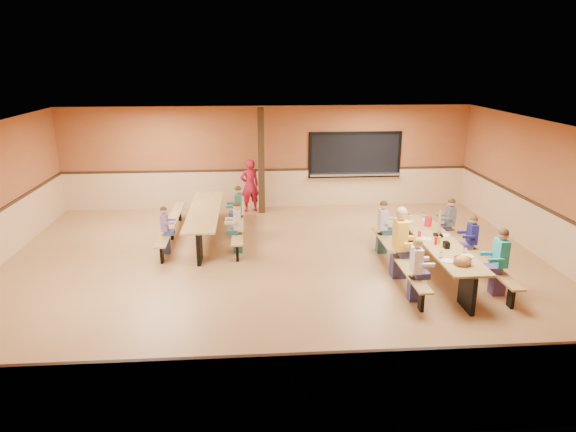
{
  "coord_description": "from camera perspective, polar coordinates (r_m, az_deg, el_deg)",
  "views": [
    {
      "loc": [
        -0.49,
        -9.96,
        4.31
      ],
      "look_at": [
        0.26,
        0.25,
        1.15
      ],
      "focal_mm": 32.0,
      "sensor_mm": 36.0,
      "label": 1
    }
  ],
  "objects": [
    {
      "name": "napkin_dispenser",
      "position": [
        10.53,
        17.19,
        -3.08
      ],
      "size": [
        0.1,
        0.14,
        0.13
      ],
      "primitive_type": "cube",
      "color": "black",
      "rests_on": "cafeteria_table_main"
    },
    {
      "name": "ground",
      "position": [
        10.87,
        -1.26,
        -6.22
      ],
      "size": [
        12.0,
        12.0,
        0.0
      ],
      "primitive_type": "plane",
      "color": "#936137",
      "rests_on": "ground"
    },
    {
      "name": "seated_adult_yellow",
      "position": [
        10.62,
        12.3,
        -2.96
      ],
      "size": [
        0.49,
        0.4,
        1.46
      ],
      "primitive_type": null,
      "color": "yellow",
      "rests_on": "ground"
    },
    {
      "name": "place_settings",
      "position": [
        10.91,
        16.4,
        -2.36
      ],
      "size": [
        0.65,
        3.3,
        0.11
      ],
      "primitive_type": null,
      "color": "beige",
      "rests_on": "cafeteria_table_main"
    },
    {
      "name": "cafeteria_table_main",
      "position": [
        11.0,
        16.28,
        -3.68
      ],
      "size": [
        1.91,
        3.7,
        0.74
      ],
      "color": "#A27840",
      "rests_on": "ground"
    },
    {
      "name": "seated_child_white_left",
      "position": [
        9.71,
        14.02,
        -5.83
      ],
      "size": [
        0.37,
        0.3,
        1.21
      ],
      "primitive_type": null,
      "color": "white",
      "rests_on": "ground"
    },
    {
      "name": "seated_child_tan_sec",
      "position": [
        11.8,
        -5.65,
        -1.28
      ],
      "size": [
        0.36,
        0.29,
        1.19
      ],
      "primitive_type": null,
      "color": "#C1AB9C",
      "rests_on": "ground"
    },
    {
      "name": "seated_child_teal_right",
      "position": [
        10.44,
        22.47,
        -4.77
      ],
      "size": [
        0.41,
        0.33,
        1.29
      ],
      "primitive_type": null,
      "color": "teal",
      "rests_on": "ground"
    },
    {
      "name": "cafeteria_table_second",
      "position": [
        12.84,
        -9.22,
        -0.21
      ],
      "size": [
        1.91,
        3.7,
        0.74
      ],
      "color": "#A27840",
      "rests_on": "ground"
    },
    {
      "name": "punch_pitcher",
      "position": [
        11.76,
        15.32,
        -0.58
      ],
      "size": [
        0.16,
        0.16,
        0.22
      ],
      "primitive_type": "cylinder",
      "color": "red",
      "rests_on": "cafeteria_table_main"
    },
    {
      "name": "seated_child_purple_sec",
      "position": [
        12.03,
        -13.52,
        -1.55
      ],
      "size": [
        0.32,
        0.26,
        1.1
      ],
      "primitive_type": null,
      "color": "#7C5186",
      "rests_on": "ground"
    },
    {
      "name": "room_envelope",
      "position": [
        10.61,
        -1.29,
        -2.79
      ],
      "size": [
        12.04,
        10.04,
        3.02
      ],
      "color": "#9C562D",
      "rests_on": "ground"
    },
    {
      "name": "table_paddle",
      "position": [
        11.13,
        16.38,
        -1.54
      ],
      "size": [
        0.16,
        0.16,
        0.56
      ],
      "color": "black",
      "rests_on": "cafeteria_table_main"
    },
    {
      "name": "seated_child_grey_left",
      "position": [
        11.91,
        10.45,
        -1.24
      ],
      "size": [
        0.37,
        0.31,
        1.22
      ],
      "primitive_type": null,
      "color": "#AEAEAE",
      "rests_on": "ground"
    },
    {
      "name": "condiment_ketchup",
      "position": [
        10.64,
        16.09,
        -2.66
      ],
      "size": [
        0.06,
        0.06,
        0.17
      ],
      "primitive_type": "cylinder",
      "color": "#B2140F",
      "rests_on": "cafeteria_table_main"
    },
    {
      "name": "structural_post",
      "position": [
        14.64,
        -2.99,
        6.07
      ],
      "size": [
        0.18,
        0.18,
        3.0
      ],
      "primitive_type": "cube",
      "color": "black",
      "rests_on": "ground"
    },
    {
      "name": "chip_bowl",
      "position": [
        9.8,
        18.82,
        -4.7
      ],
      "size": [
        0.32,
        0.32,
        0.15
      ],
      "primitive_type": null,
      "color": "orange",
      "rests_on": "cafeteria_table_main"
    },
    {
      "name": "seated_child_char_right",
      "position": [
        12.6,
        17.52,
        -0.83
      ],
      "size": [
        0.36,
        0.29,
        1.18
      ],
      "primitive_type": null,
      "color": "#4C4E55",
      "rests_on": "ground"
    },
    {
      "name": "standing_woman",
      "position": [
        14.94,
        -4.27,
        3.41
      ],
      "size": [
        0.65,
        0.52,
        1.54
      ],
      "primitive_type": "imported",
      "rotation": [
        0.0,
        0.0,
        3.44
      ],
      "color": "#B2142C",
      "rests_on": "ground"
    },
    {
      "name": "seated_child_green_sec",
      "position": [
        13.06,
        -5.53,
        0.64
      ],
      "size": [
        0.38,
        0.31,
        1.23
      ],
      "primitive_type": null,
      "color": "#27654E",
      "rests_on": "ground"
    },
    {
      "name": "condiment_mustard",
      "position": [
        10.68,
        16.43,
        -2.62
      ],
      "size": [
        0.06,
        0.06,
        0.17
      ],
      "primitive_type": "cylinder",
      "color": "yellow",
      "rests_on": "cafeteria_table_main"
    },
    {
      "name": "kitchen_pass_through",
      "position": [
        15.5,
        7.43,
        6.53
      ],
      "size": [
        2.78,
        0.28,
        1.38
      ],
      "color": "black",
      "rests_on": "ground"
    },
    {
      "name": "seated_child_navy_right",
      "position": [
        11.53,
        19.7,
        -2.79
      ],
      "size": [
        0.34,
        0.28,
        1.15
      ],
      "primitive_type": null,
      "color": "navy",
      "rests_on": "ground"
    }
  ]
}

